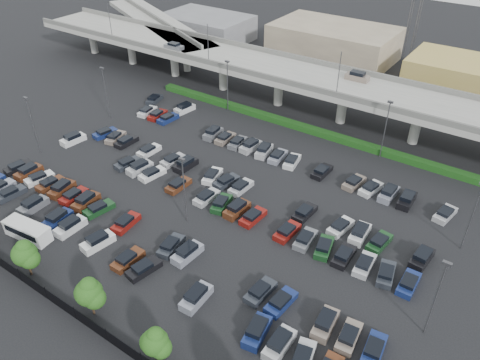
# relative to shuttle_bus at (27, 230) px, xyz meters

# --- Properties ---
(ground) EXTENTS (280.00, 280.00, 0.00)m
(ground) POSITION_rel_shuttle_bus_xyz_m (15.18, 22.63, -1.19)
(ground) COLOR black
(overpass) EXTENTS (150.00, 13.00, 15.80)m
(overpass) POSITION_rel_shuttle_bus_xyz_m (14.97, 54.62, 5.77)
(overpass) COLOR #9B9C94
(overpass) RESTS_ON ground
(on_ramp) EXTENTS (50.93, 30.13, 8.80)m
(on_ramp) POSITION_rel_shuttle_bus_xyz_m (-36.92, 65.68, 5.66)
(on_ramp) COLOR #9B9C94
(on_ramp) RESTS_ON ground
(hedge) EXTENTS (66.00, 1.60, 1.10)m
(hedge) POSITION_rel_shuttle_bus_xyz_m (15.18, 47.63, -0.64)
(hedge) COLOR #144313
(hedge) RESTS_ON ground
(fence) EXTENTS (70.00, 0.10, 2.00)m
(fence) POSITION_rel_shuttle_bus_xyz_m (15.13, -5.37, -0.29)
(fence) COLOR black
(fence) RESTS_ON ground
(tree_row) EXTENTS (65.07, 3.66, 5.94)m
(tree_row) POSITION_rel_shuttle_bus_xyz_m (15.88, -3.90, 2.33)
(tree_row) COLOR #332316
(tree_row) RESTS_ON ground
(shuttle_bus) EXTENTS (7.05, 3.11, 2.19)m
(shuttle_bus) POSITION_rel_shuttle_bus_xyz_m (0.00, 0.00, 0.00)
(shuttle_bus) COLOR white
(shuttle_bus) RESTS_ON ground
(parked_cars) EXTENTS (63.18, 41.70, 1.67)m
(parked_cars) POSITION_rel_shuttle_bus_xyz_m (14.88, 19.31, -0.58)
(parked_cars) COLOR navy
(parked_cars) RESTS_ON ground
(light_poles) EXTENTS (66.90, 48.38, 10.30)m
(light_poles) POSITION_rel_shuttle_bus_xyz_m (11.06, 24.63, 5.04)
(light_poles) COLOR #46464B
(light_poles) RESTS_ON ground
(distant_buildings) EXTENTS (138.00, 24.00, 9.00)m
(distant_buildings) POSITION_rel_shuttle_bus_xyz_m (27.56, 84.44, 2.55)
(distant_buildings) COLOR slate
(distant_buildings) RESTS_ON ground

